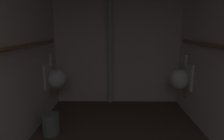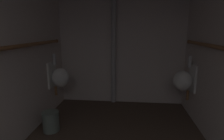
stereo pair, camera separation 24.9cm
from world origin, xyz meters
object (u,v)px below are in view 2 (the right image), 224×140
urinal_right_mid (184,80)px  waste_bin (51,121)px  urinal_left_mid (59,77)px  standpipe_back_wall (114,44)px

urinal_right_mid → waste_bin: size_ratio=2.57×
urinal_left_mid → waste_bin: size_ratio=2.57×
urinal_left_mid → standpipe_back_wall: bearing=26.7°
waste_bin → urinal_left_mid: bearing=99.3°
urinal_right_mid → standpipe_back_wall: 1.41m
urinal_left_mid → urinal_right_mid: 2.13m
standpipe_back_wall → waste_bin: bearing=-125.4°
urinal_left_mid → waste_bin: (0.11, -0.68, -0.49)m
urinal_left_mid → waste_bin: urinal_left_mid is taller
urinal_left_mid → standpipe_back_wall: size_ratio=0.32×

